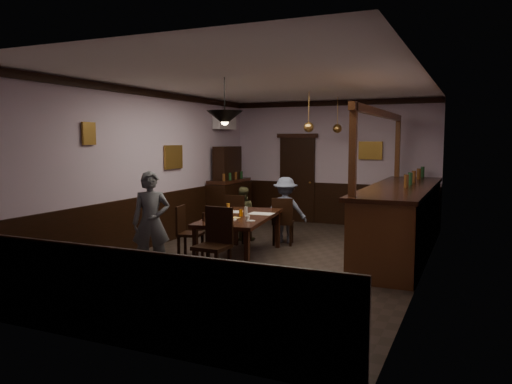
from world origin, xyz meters
The scene contains 31 objects.
room centered at (0.00, 0.00, 1.50)m, with size 5.01×8.01×3.01m.
dining_table centered at (-0.48, -0.15, 0.69)m, with size 1.31×2.32×0.75m.
chair_far_left centered at (-1.13, 1.04, 0.53)m, with size 0.43×0.43×0.96m.
chair_far_right centered at (-0.22, 1.17, 0.51)m, with size 0.49×0.49×0.93m.
chair_near centered at (-0.27, -1.45, 0.58)m, with size 0.48×0.48×1.06m.
chair_side centered at (-1.37, -0.49, 0.50)m, with size 0.47×0.47×0.91m.
person_standing centered at (-1.34, -1.54, 0.79)m, with size 0.57×0.38×1.57m, color slate.
person_seated_left centered at (-1.15, 1.31, 0.55)m, with size 0.53×0.41×1.09m, color #49482B.
person_seated_right centered at (-0.26, 1.44, 0.66)m, with size 0.85×0.49×1.31m, color slate.
newspaper_left centered at (-0.84, 0.17, 0.75)m, with size 0.42×0.30×0.01m, color silver.
newspaper_right centered at (-0.24, 0.18, 0.75)m, with size 0.42×0.30×0.01m, color silver.
napkin centered at (-0.48, -0.39, 0.75)m, with size 0.15×0.15×0.00m, color #EFCB58.
saucer centered at (-0.08, -0.61, 0.76)m, with size 0.15×0.15×0.01m, color white.
coffee_cup centered at (-0.13, -0.63, 0.80)m, with size 0.08×0.08×0.07m, color white.
pastry_plate centered at (-0.43, -0.66, 0.76)m, with size 0.22×0.22×0.01m, color white.
pastry_ring_a centered at (-0.46, -0.69, 0.79)m, with size 0.13×0.13×0.04m, color #C68C47.
pastry_ring_b centered at (-0.41, -0.69, 0.79)m, with size 0.13×0.13×0.04m, color #C68C47.
soda_can centered at (-0.45, -0.21, 0.81)m, with size 0.07×0.07×0.12m, color orange.
beer_glass centered at (-0.72, -0.16, 0.85)m, with size 0.06×0.06×0.20m, color #BF721E.
water_glass centered at (-0.42, -0.08, 0.82)m, with size 0.06×0.06×0.15m, color silver.
pepper_mill centered at (-0.77, -0.92, 0.82)m, with size 0.04×0.04×0.14m, color black.
sideboard centered at (-2.21, 2.78, 0.76)m, with size 0.51×1.43×1.89m.
bar_counter centered at (1.99, 1.35, 0.65)m, with size 1.07×4.62×2.58m.
door_back centered at (-0.90, 3.95, 1.05)m, with size 0.90×0.06×2.10m, color black.
ac_unit centered at (-2.38, 2.90, 2.45)m, with size 0.20×0.85×0.30m.
picture_left_small centered at (-2.46, -1.60, 2.15)m, with size 0.04×0.28×0.36m.
picture_left_large centered at (-2.46, 0.80, 1.70)m, with size 0.04×0.62×0.48m.
picture_back centered at (0.90, 3.96, 1.80)m, with size 0.55×0.04×0.42m.
pendant_iron centered at (-0.37, -0.95, 2.38)m, with size 0.56×0.56×0.73m.
pendant_brass_mid centered at (0.10, 1.76, 2.30)m, with size 0.20×0.20×0.81m.
pendant_brass_far centered at (0.30, 3.20, 2.30)m, with size 0.20×0.20×0.81m.
Camera 1 is at (3.22, -7.79, 2.05)m, focal length 35.00 mm.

